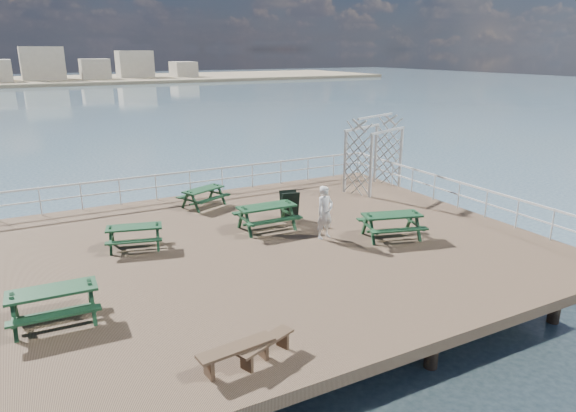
% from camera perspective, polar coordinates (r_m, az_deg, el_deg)
% --- Properties ---
extents(ground, '(18.00, 14.00, 0.30)m').
position_cam_1_polar(ground, '(16.68, -3.50, -4.95)').
color(ground, brown).
rests_on(ground, ground).
extents(sea_backdrop, '(300.00, 300.00, 9.20)m').
position_cam_1_polar(sea_backdrop, '(149.51, -21.40, 13.35)').
color(sea_backdrop, '#3F586A').
rests_on(sea_backdrop, ground).
extents(railing, '(17.77, 13.76, 1.10)m').
position_cam_1_polar(railing, '(18.56, -7.07, 0.60)').
color(railing, silver).
rests_on(railing, ground).
extents(picnic_table_a, '(1.99, 1.75, 0.83)m').
position_cam_1_polar(picnic_table_a, '(16.99, -16.70, -2.80)').
color(picnic_table_a, '#14381B').
rests_on(picnic_table_a, ground).
extents(picnic_table_b, '(2.06, 1.67, 0.98)m').
position_cam_1_polar(picnic_table_b, '(17.97, -2.39, -0.66)').
color(picnic_table_b, '#14381B').
rests_on(picnic_table_b, ground).
extents(picnic_table_c, '(2.13, 1.96, 0.84)m').
position_cam_1_polar(picnic_table_c, '(20.88, -9.37, 1.39)').
color(picnic_table_c, '#14381B').
rests_on(picnic_table_c, ground).
extents(picnic_table_d, '(2.01, 1.65, 0.95)m').
position_cam_1_polar(picnic_table_d, '(13.11, -24.67, -9.31)').
color(picnic_table_d, '#14381B').
rests_on(picnic_table_d, ground).
extents(picnic_table_e, '(2.29, 2.03, 0.94)m').
position_cam_1_polar(picnic_table_e, '(17.49, 11.45, -1.59)').
color(picnic_table_e, '#14381B').
rests_on(picnic_table_e, ground).
extents(flat_bench_near, '(1.46, 0.85, 0.41)m').
position_cam_1_polar(flat_bench_near, '(10.83, -2.54, -15.17)').
color(flat_bench_near, brown).
rests_on(flat_bench_near, ground).
extents(flat_bench_far, '(1.65, 0.56, 0.47)m').
position_cam_1_polar(flat_bench_far, '(10.60, -5.74, -15.79)').
color(flat_bench_far, brown).
rests_on(flat_bench_far, ground).
extents(trellis_arbor, '(3.00, 2.25, 3.33)m').
position_cam_1_polar(trellis_arbor, '(23.30, 9.49, 5.39)').
color(trellis_arbor, silver).
rests_on(trellis_arbor, ground).
extents(sandwich_board, '(0.75, 0.62, 1.09)m').
position_cam_1_polar(sandwich_board, '(19.04, 0.17, 0.07)').
color(sandwich_board, black).
rests_on(sandwich_board, ground).
extents(person, '(0.72, 0.54, 1.80)m').
position_cam_1_polar(person, '(17.05, 4.12, -0.72)').
color(person, silver).
rests_on(person, ground).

